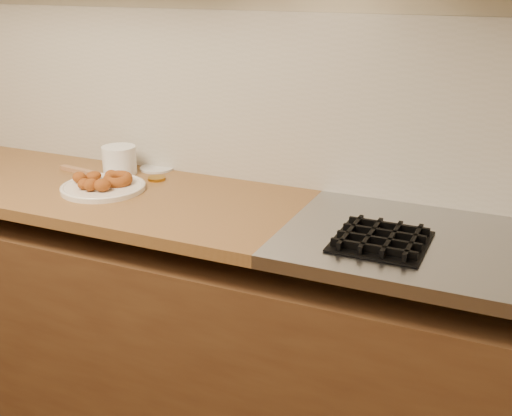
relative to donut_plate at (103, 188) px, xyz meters
The scene contains 12 objects.
wall_back 0.59m from the donut_plate, 57.86° to the left, with size 4.00×0.02×2.70m, color #B9AD8D.
base_cabinet 0.56m from the donut_plate, ahead, with size 3.60×0.60×0.77m, color brown.
butcher_block 0.44m from the donut_plate, behind, with size 2.30×0.62×0.04m, color olive.
backsplash 0.48m from the donut_plate, 56.90° to the left, with size 3.60×0.02×0.60m, color #BAB5A6.
burner_grates 1.33m from the donut_plate, ahead, with size 0.91×0.26×0.03m.
donut_plate is the anchor object (origin of this frame).
ring_donut 0.06m from the donut_plate, 42.83° to the left, with size 0.11×0.11×0.04m, color #924716.
fried_dough_chunks 0.04m from the donut_plate, 140.65° to the right, with size 0.20×0.19×0.04m.
plastic_tub 0.20m from the donut_plate, 107.97° to the left, with size 0.13×0.13×0.11m, color white.
tub_lid 0.29m from the donut_plate, 83.00° to the left, with size 0.13×0.13×0.01m, color silver.
brass_jar_lid 0.21m from the donut_plate, 57.99° to the left, with size 0.06×0.06×0.01m, color #AA761C.
wooden_utensil 0.24m from the donut_plate, 147.13° to the left, with size 0.20×0.02×0.02m, color #A47149.
Camera 1 is at (1.16, -0.06, 1.63)m, focal length 45.00 mm.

